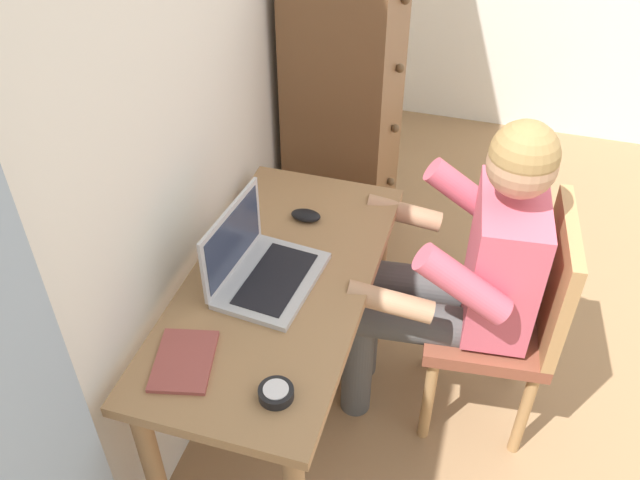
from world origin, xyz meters
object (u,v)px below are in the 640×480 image
Objects in this scene: person_seated at (462,265)px; computer_mouse at (306,215)px; desk_clock at (276,393)px; dresser at (345,121)px; notebook_pad at (184,361)px; laptop at (259,266)px; desk at (280,310)px; chair at (511,313)px.

person_seated is 12.03× the size of computer_mouse.
computer_mouse is 0.72m from desk_clock.
dresser is at bearing 8.26° from desk_clock.
laptop is at bearing -25.23° from notebook_pad.
computer_mouse is 0.48× the size of notebook_pad.
desk is 12.44× the size of desk_clock.
dresser reaches higher than desk.
chair is 0.26m from person_seated.
desk is at bearing -32.95° from notebook_pad.
chair reaches higher than computer_mouse.
dresser is 1.44m from notebook_pad.
computer_mouse is (0.02, 0.53, 0.07)m from person_seated.
chair is at bearing -64.28° from notebook_pad.
notebook_pad is (0.04, 0.27, -0.01)m from desk_clock.
desk is 0.93× the size of person_seated.
computer_mouse is at bearing -174.92° from dresser.
laptop is 3.63× the size of computer_mouse.
chair is (0.30, -0.70, -0.11)m from desk.
notebook_pad is at bearing 177.82° from dresser.
person_seated reaches higher than chair.
desk_clock is at bearing 151.10° from person_seated.
dresser is 6.40× the size of notebook_pad.
dresser is at bearing 1.17° from laptop.
computer_mouse is at bearing 89.66° from chair.
desk is at bearing -178.49° from computer_mouse.
computer_mouse reaches higher than desk_clock.
desk_clock is at bearing -168.73° from computer_mouse.
dresser is at bearing 37.13° from person_seated.
desk is 11.20× the size of computer_mouse.
laptop reaches higher than chair.
dresser reaches higher than notebook_pad.
desk_clock is at bearing -154.09° from laptop.
dresser is 1.08m from laptop.
person_seated is at bearing -57.94° from notebook_pad.
notebook_pad is (-0.37, 0.13, 0.13)m from desk.
dresser reaches higher than person_seated.
dresser is 0.77m from computer_mouse.
notebook_pad is at bearing 135.19° from person_seated.
dresser reaches higher than computer_mouse.
desk is 0.45m from desk_clock.
chair is (-0.77, -0.78, -0.17)m from dresser.
dresser reaches higher than laptop.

